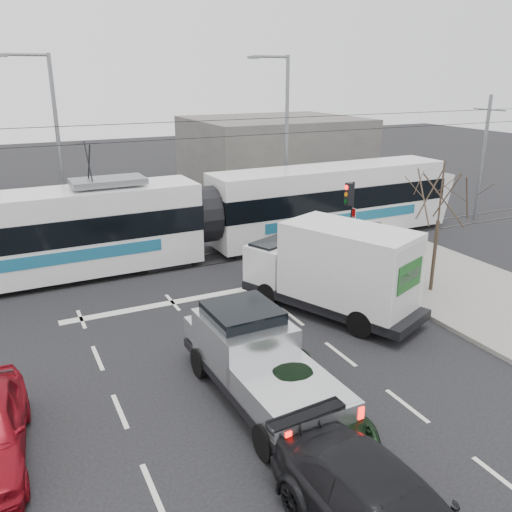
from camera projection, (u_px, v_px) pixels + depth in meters
name	position (u px, v px, depth m)	size (l,w,h in m)	color
ground	(292.00, 367.00, 15.78)	(120.00, 120.00, 0.00)	black
sidewalk_right	(509.00, 309.00, 19.48)	(6.00, 60.00, 0.15)	gray
rails	(182.00, 263.00, 24.29)	(60.00, 1.60, 0.03)	#33302D
building_right	(274.00, 152.00, 40.38)	(12.00, 10.00, 5.00)	slate
bare_tree	(441.00, 197.00, 19.84)	(2.40, 2.40, 5.00)	#47382B
traffic_signal	(350.00, 206.00, 23.11)	(0.44, 0.44, 3.60)	black
street_lamp_near	(284.00, 132.00, 29.08)	(2.38, 0.25, 9.00)	slate
street_lamp_far	(54.00, 139.00, 26.02)	(2.38, 0.25, 9.00)	slate
catenary	(178.00, 178.00, 23.04)	(60.00, 0.20, 7.00)	black
tram	(203.00, 216.00, 24.67)	(26.76, 3.17, 5.45)	white
silver_pickup	(256.00, 357.00, 14.09)	(2.33, 6.17, 2.22)	black
box_truck	(334.00, 270.00, 18.83)	(4.58, 6.86, 3.25)	black
navy_pickup	(368.00, 262.00, 21.11)	(3.88, 5.84, 2.31)	black
green_car	(298.00, 403.00, 12.88)	(2.26, 4.89, 1.36)	black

